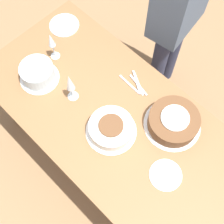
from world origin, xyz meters
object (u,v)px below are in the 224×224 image
cake_back_decorated (38,73)px  cake_front_chocolate (173,122)px  cake_center_white (111,128)px  wine_glass_far (51,42)px  wine_glass_near (70,83)px  person_cutting (180,4)px

cake_back_decorated → cake_front_chocolate: bearing=-156.8°
cake_center_white → wine_glass_far: 0.63m
cake_back_decorated → wine_glass_near: wine_glass_near is taller
cake_back_decorated → person_cutting: 0.96m
wine_glass_near → person_cutting: size_ratio=0.15×
cake_back_decorated → cake_center_white: bearing=-173.8°
cake_center_white → cake_back_decorated: 0.56m
wine_glass_near → cake_center_white: bearing=-179.8°
cake_back_decorated → wine_glass_far: (0.05, -0.17, 0.09)m
cake_center_white → wine_glass_near: bearing=0.2°
cake_center_white → cake_back_decorated: cake_back_decorated is taller
wine_glass_near → wine_glass_far: size_ratio=1.08×
cake_front_chocolate → wine_glass_near: size_ratio=1.42×
cake_front_chocolate → cake_back_decorated: cake_back_decorated is taller
wine_glass_near → person_cutting: (-0.09, -0.82, 0.06)m
wine_glass_far → cake_back_decorated: bearing=107.4°
cake_center_white → wine_glass_far: size_ratio=1.36×
cake_back_decorated → wine_glass_far: 0.20m
wine_glass_far → person_cutting: 0.81m
cake_center_white → person_cutting: size_ratio=0.18×
cake_center_white → person_cutting: person_cutting is taller
cake_back_decorated → person_cutting: bearing=-110.5°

